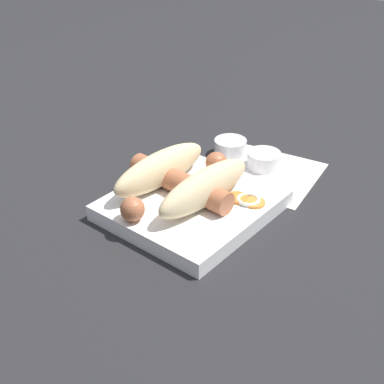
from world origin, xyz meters
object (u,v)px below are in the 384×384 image
at_px(food_tray, 192,205).
at_px(condiment_cup_far, 230,148).
at_px(sausage, 177,184).
at_px(condiment_cup_near, 264,161).
at_px(bread_roll, 182,178).

height_order(food_tray, condiment_cup_far, condiment_cup_far).
distance_m(sausage, condiment_cup_near, 0.18).
bearing_deg(sausage, condiment_cup_far, 12.04).
relative_size(bread_roll, sausage, 0.88).
xyz_separation_m(food_tray, bread_roll, (-0.00, 0.02, 0.04)).
bearing_deg(condiment_cup_near, sausage, 170.48).
relative_size(bread_roll, condiment_cup_far, 3.28).
relative_size(bread_roll, condiment_cup_near, 3.28).
bearing_deg(condiment_cup_far, food_tray, -160.88).
height_order(bread_roll, condiment_cup_near, bread_roll).
relative_size(condiment_cup_near, condiment_cup_far, 1.00).
height_order(food_tray, bread_roll, bread_roll).
height_order(sausage, condiment_cup_far, sausage).
height_order(bread_roll, sausage, bread_roll).
xyz_separation_m(condiment_cup_near, condiment_cup_far, (0.00, 0.07, 0.00)).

